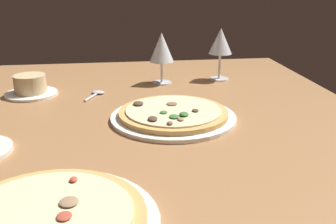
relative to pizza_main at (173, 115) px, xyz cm
name	(u,v)px	position (x,y,z in cm)	size (l,w,h in cm)	color
dining_table	(162,136)	(-5.75, 3.43, -3.20)	(150.00, 110.00, 4.00)	#996B42
pizza_main	(173,115)	(0.00, 0.00, 0.00)	(31.18, 31.18, 3.36)	white
pizza_side	(46,222)	(-42.27, 24.44, 0.00)	(32.62, 32.62, 3.23)	silver
ramekin_on_saucer	(30,87)	(26.20, 38.98, 1.39)	(15.33, 15.33, 6.15)	white
wine_glass_far	(221,43)	(36.85, -21.26, 11.36)	(7.84, 7.84, 17.38)	silver
wine_glass_near	(162,49)	(34.64, -1.27, 10.24)	(7.88, 7.88, 16.60)	silver
spoon	(96,93)	(23.80, 19.73, -0.74)	(10.03, 6.18, 1.00)	silver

